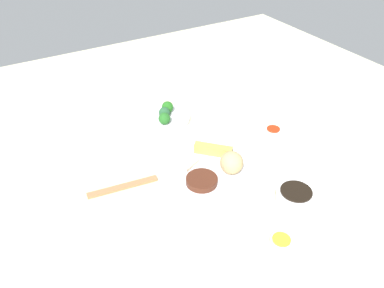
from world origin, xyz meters
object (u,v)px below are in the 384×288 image
Objects in this scene: main_plate at (208,170)px; sauce_ramekin_hot_mustard at (279,244)px; sauce_ramekin_sweet_and_sour at (273,133)px; chopsticks_pair at (123,187)px; broccoli_plate at (162,119)px; soy_sauce_bowl at (295,198)px.

sauce_ramekin_hot_mustard is at bearing 89.35° from main_plate.
chopsticks_pair is (0.54, -0.01, -0.01)m from sauce_ramekin_sweet_and_sour.
sauce_ramekin_sweet_and_sour is at bearing 178.57° from chopsticks_pair.
broccoli_plate is 0.40m from sauce_ramekin_sweet_and_sour.
chopsticks_pair is at bearing -58.03° from sauce_ramekin_hot_mustard.
sauce_ramekin_hot_mustard is (0.00, 0.33, 0.01)m from main_plate.
soy_sauce_bowl is at bearing -144.69° from sauce_ramekin_hot_mustard.
sauce_ramekin_sweet_and_sour is at bearing -119.44° from soy_sauce_bowl.
broccoli_plate is at bearing -44.77° from sauce_ramekin_sweet_and_sour.
broccoli_plate reaches higher than chopsticks_pair.
broccoli_plate is 0.97× the size of chopsticks_pair.
broccoli_plate is at bearing -134.62° from chopsticks_pair.
soy_sauce_bowl is at bearing 119.88° from main_plate.
chopsticks_pair is at bearing -1.43° from sauce_ramekin_sweet_and_sour.
chopsticks_pair is (0.25, -0.06, -0.00)m from main_plate.
sauce_ramekin_sweet_and_sour is (-0.16, -0.28, -0.01)m from soy_sauce_bowl.
chopsticks_pair is at bearing 45.38° from broccoli_plate.
broccoli_plate is (-0.01, -0.33, -0.00)m from main_plate.
sauce_ramekin_hot_mustard is at bearing 35.31° from soy_sauce_bowl.
chopsticks_pair is at bearing -37.62° from soy_sauce_bowl.
sauce_ramekin_hot_mustard and sauce_ramekin_sweet_and_sour have the same top height.
sauce_ramekin_hot_mustard is at bearing 51.96° from sauce_ramekin_sweet_and_sour.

